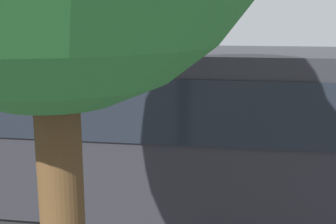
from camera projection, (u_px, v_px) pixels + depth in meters
The scene contains 12 objects.
ground_plane at pixel (178, 146), 13.40m from camera, with size 80.00×80.00×0.00m, color #38383D.
tour_bus at pixel (137, 137), 8.22m from camera, with size 10.90×3.15×3.25m.
spectator_far_left at pixel (194, 132), 11.03m from camera, with size 0.57×0.33×1.72m.
spectator_left at pixel (161, 127), 11.36m from camera, with size 0.58×0.37×1.78m.
spectator_centre at pixel (117, 130), 11.17m from camera, with size 0.58×0.37×1.74m.
parked_motorcycle_silver at pixel (285, 170), 9.93m from camera, with size 2.05×0.60×0.99m.
stunt_motorcycle at pixel (157, 100), 15.35m from camera, with size 2.00×0.78×1.67m.
traffic_cone at pixel (203, 120), 15.41m from camera, with size 0.34×0.34×0.63m.
bay_line_b at pixel (267, 137), 14.33m from camera, with size 0.20×4.57×0.01m.
bay_line_c at pixel (184, 133), 14.90m from camera, with size 0.19×4.21×0.01m.
bay_line_d at pixel (106, 128), 15.47m from camera, with size 0.20×4.29×0.01m.
bay_line_e at pixel (34, 124), 16.04m from camera, with size 0.18×3.74×0.01m.
Camera 1 is at (-2.45, 12.64, 3.84)m, focal length 47.78 mm.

